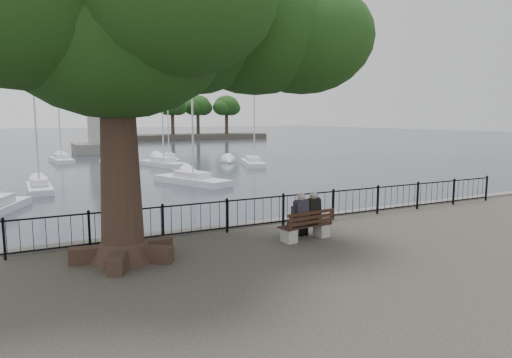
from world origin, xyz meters
TOP-DOWN VIEW (x-y plane):
  - harbor at (0.00, 3.00)m, footprint 260.00×260.00m
  - railing at (0.00, 2.50)m, footprint 22.06×0.06m
  - bench at (0.73, 0.70)m, footprint 1.71×0.66m
  - person_left at (0.48, 0.77)m, footprint 0.43×0.72m
  - person_right at (0.92, 0.82)m, footprint 0.43×0.72m
  - tree at (-3.50, 1.30)m, footprint 11.36×7.93m
  - lion_monument at (2.00, 49.93)m, footprint 6.03×6.03m
  - sailboat_b at (-5.72, 20.73)m, footprint 1.43×4.84m
  - sailboat_c at (3.67, 19.36)m, footprint 3.97×6.34m
  - sailboat_d at (12.84, 28.38)m, footprint 3.29×5.98m
  - sailboat_f at (1.66, 34.33)m, footprint 3.05×4.90m
  - sailboat_g at (6.83, 35.97)m, footprint 1.97×5.36m
  - sailboat_h at (-3.13, 40.03)m, footprint 2.15×5.85m
  - sailboat_i at (5.02, 31.49)m, footprint 3.51×6.20m
  - far_shore at (25.54, 79.46)m, footprint 30.00×8.60m

SIDE VIEW (x-z plane):
  - sailboat_f at x=1.66m, z-range -5.19..3.77m
  - sailboat_d at x=12.84m, z-range -5.72..4.31m
  - sailboat_b at x=-5.72m, z-range -5.42..4.02m
  - sailboat_i at x=5.02m, z-range -6.33..4.96m
  - sailboat_g at x=6.83m, z-range -6.03..4.67m
  - sailboat_c at x=3.67m, z-range -6.90..5.59m
  - sailboat_h at x=-3.13m, z-range -7.60..6.40m
  - harbor at x=0.00m, z-range -1.10..0.10m
  - bench at x=0.73m, z-range -0.13..0.75m
  - railing at x=0.00m, z-range 0.06..1.06m
  - person_left at x=0.48m, z-range -0.06..1.34m
  - person_right at x=0.92m, z-range -0.06..1.34m
  - lion_monument at x=2.00m, z-range -3.21..5.67m
  - far_shore at x=25.54m, z-range -1.59..7.59m
  - tree at x=-3.50m, z-range 1.46..10.74m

